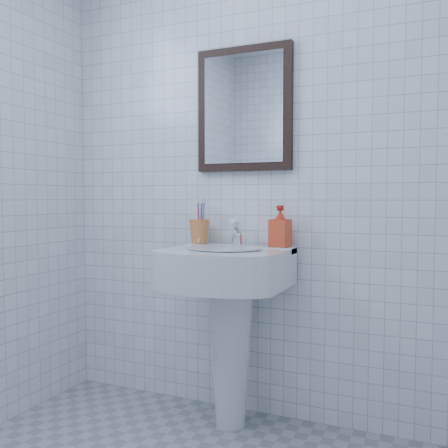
% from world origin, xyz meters
% --- Properties ---
extents(wall_back, '(2.20, 0.02, 2.50)m').
position_xyz_m(wall_back, '(0.00, 1.20, 1.25)').
color(wall_back, white).
rests_on(wall_back, ground).
extents(washbasin, '(0.57, 0.42, 0.88)m').
position_xyz_m(washbasin, '(-0.07, 0.99, 0.59)').
color(washbasin, silver).
rests_on(washbasin, ground).
extents(faucet, '(0.05, 0.12, 0.14)m').
position_xyz_m(faucet, '(-0.07, 1.09, 0.92)').
color(faucet, silver).
rests_on(faucet, washbasin).
extents(toothbrush_cup, '(0.11, 0.11, 0.12)m').
position_xyz_m(toothbrush_cup, '(-0.29, 1.11, 0.93)').
color(toothbrush_cup, orange).
rests_on(toothbrush_cup, washbasin).
extents(soap_dispenser, '(0.10, 0.10, 0.20)m').
position_xyz_m(soap_dispenser, '(0.14, 1.12, 0.97)').
color(soap_dispenser, red).
rests_on(soap_dispenser, washbasin).
extents(wall_mirror, '(0.50, 0.04, 0.62)m').
position_xyz_m(wall_mirror, '(-0.07, 1.18, 1.55)').
color(wall_mirror, black).
rests_on(wall_mirror, wall_back).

